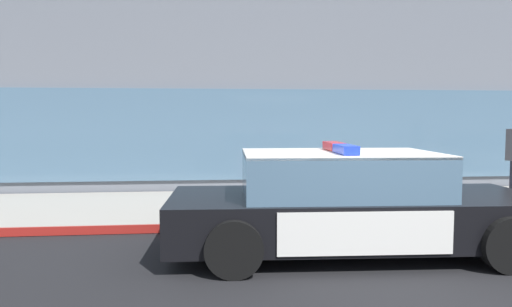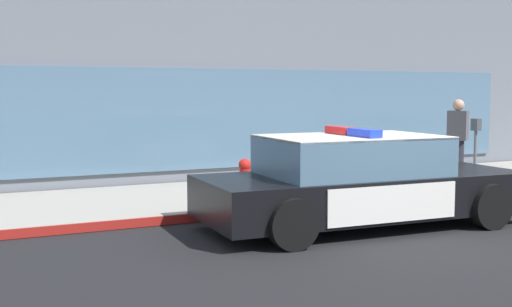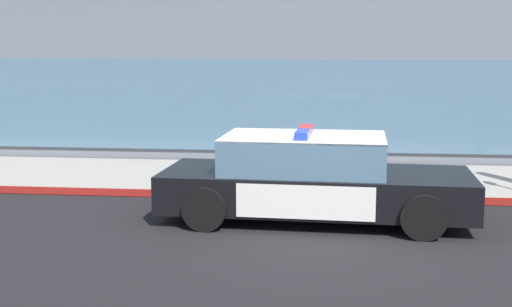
% 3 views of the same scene
% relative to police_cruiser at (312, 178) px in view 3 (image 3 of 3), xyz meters
% --- Properties ---
extents(ground, '(48.00, 48.00, 0.00)m').
position_rel_police_cruiser_xyz_m(ground, '(0.28, -0.60, -0.68)').
color(ground, black).
extents(sidewalk, '(48.00, 3.33, 0.15)m').
position_rel_police_cruiser_xyz_m(sidewalk, '(0.28, 3.00, -0.60)').
color(sidewalk, '#A39E93').
rests_on(sidewalk, ground).
extents(curb_red_paint, '(28.80, 0.04, 0.14)m').
position_rel_police_cruiser_xyz_m(curb_red_paint, '(0.28, 1.33, -0.60)').
color(curb_red_paint, maroon).
rests_on(curb_red_paint, ground).
extents(police_cruiser, '(5.01, 2.25, 1.49)m').
position_rel_police_cruiser_xyz_m(police_cruiser, '(0.00, 0.00, 0.00)').
color(police_cruiser, black).
rests_on(police_cruiser, ground).
extents(fire_hydrant, '(0.34, 0.39, 0.73)m').
position_rel_police_cruiser_xyz_m(fire_hydrant, '(-0.95, 2.05, -0.18)').
color(fire_hydrant, red).
rests_on(fire_hydrant, sidewalk).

